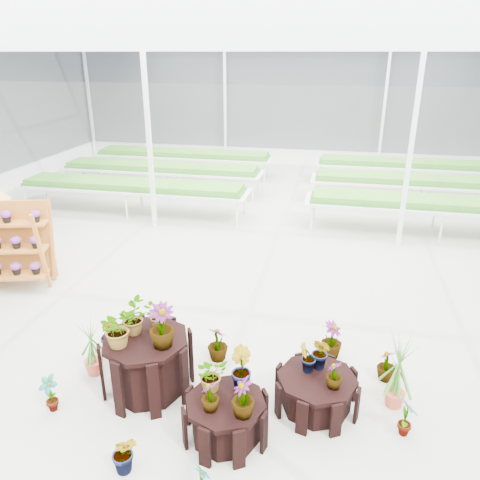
% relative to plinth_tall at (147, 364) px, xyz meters
% --- Properties ---
extents(ground_plane, '(24.00, 24.00, 0.00)m').
position_rel_plinth_tall_xyz_m(ground_plane, '(0.77, 1.89, -0.40)').
color(ground_plane, gray).
rests_on(ground_plane, ground).
extents(greenhouse_shell, '(18.00, 24.00, 4.50)m').
position_rel_plinth_tall_xyz_m(greenhouse_shell, '(0.77, 1.89, 1.85)').
color(greenhouse_shell, white).
rests_on(greenhouse_shell, ground).
extents(steel_frame, '(18.00, 24.00, 4.50)m').
position_rel_plinth_tall_xyz_m(steel_frame, '(0.77, 1.89, 1.85)').
color(steel_frame, silver).
rests_on(steel_frame, ground).
extents(nursery_benches, '(16.00, 7.00, 0.84)m').
position_rel_plinth_tall_xyz_m(nursery_benches, '(0.77, 9.09, 0.02)').
color(nursery_benches, silver).
rests_on(nursery_benches, ground).
extents(plinth_tall, '(1.42, 1.42, 0.79)m').
position_rel_plinth_tall_xyz_m(plinth_tall, '(0.00, 0.00, 0.00)').
color(plinth_tall, black).
rests_on(plinth_tall, ground).
extents(plinth_mid, '(1.18, 1.18, 0.51)m').
position_rel_plinth_tall_xyz_m(plinth_mid, '(1.20, -0.60, -0.14)').
color(plinth_mid, black).
rests_on(plinth_mid, ground).
extents(plinth_low, '(1.27, 1.27, 0.46)m').
position_rel_plinth_tall_xyz_m(plinth_low, '(2.20, 0.10, -0.17)').
color(plinth_low, black).
rests_on(plinth_low, ground).
extents(shelf_rack, '(1.66, 1.17, 1.59)m').
position_rel_plinth_tall_xyz_m(shelf_rack, '(-3.70, 2.31, 0.40)').
color(shelf_rack, '#A05B1E').
rests_on(shelf_rack, ground).
extents(bird_table, '(0.41, 0.41, 1.69)m').
position_rel_plinth_tall_xyz_m(bird_table, '(-4.45, 3.11, 0.45)').
color(bird_table, '#B18548').
rests_on(bird_table, ground).
extents(nursery_plants, '(4.57, 2.98, 1.37)m').
position_rel_plinth_tall_xyz_m(nursery_plants, '(0.98, 0.10, 0.21)').
color(nursery_plants, '#3C7824').
rests_on(nursery_plants, ground).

